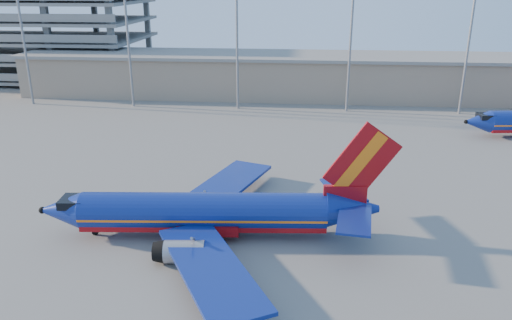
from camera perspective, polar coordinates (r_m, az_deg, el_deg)
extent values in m
plane|color=slate|center=(49.93, -3.21, -6.89)|extent=(220.00, 220.00, 0.00)
cube|color=gray|center=(103.78, 7.12, 9.41)|extent=(120.00, 15.00, 8.00)
cube|color=slate|center=(103.11, 7.22, 11.70)|extent=(122.00, 16.00, 0.60)
cube|color=slate|center=(138.43, -24.86, 9.07)|extent=(60.00, 30.00, 0.70)
cube|color=slate|center=(137.85, -25.11, 10.78)|extent=(60.00, 30.00, 0.70)
cube|color=slate|center=(137.39, -25.37, 12.50)|extent=(60.00, 30.00, 0.70)
cube|color=slate|center=(137.05, -25.63, 14.23)|extent=(60.00, 30.00, 0.70)
cube|color=slate|center=(136.85, -25.90, 15.97)|extent=(60.00, 30.00, 0.70)
cube|color=slate|center=(148.62, -22.92, 13.68)|extent=(1.20, 1.20, 21.00)
cylinder|color=gray|center=(104.36, -25.18, 13.35)|extent=(0.44, 0.44, 28.00)
cylinder|color=gray|center=(95.97, -14.50, 14.15)|extent=(0.44, 0.44, 28.00)
cylinder|color=gray|center=(91.27, -2.19, 14.48)|extent=(0.44, 0.44, 28.00)
cylinder|color=gray|center=(90.83, 10.81, 14.13)|extent=(0.44, 0.44, 28.00)
cylinder|color=gray|center=(94.71, 23.27, 13.14)|extent=(0.44, 0.44, 28.00)
cylinder|color=navy|center=(46.18, -6.00, -5.83)|extent=(22.54, 5.28, 3.44)
cube|color=#9E0C12|center=(46.57, -5.96, -6.81)|extent=(22.48, 4.63, 1.21)
cube|color=orange|center=(46.28, -5.99, -6.09)|extent=(22.54, 5.32, 0.20)
cone|color=navy|center=(49.44, -21.35, -5.38)|extent=(4.18, 3.75, 3.44)
cube|color=black|center=(48.65, -20.16, -4.49)|extent=(2.43, 2.60, 0.74)
cone|color=navy|center=(46.48, 10.93, -5.48)|extent=(5.11, 3.83, 3.44)
cube|color=#9E0C12|center=(45.84, 10.12, -4.07)|extent=(3.94, 0.83, 2.05)
cube|color=#9E0C12|center=(44.88, 12.01, -0.25)|extent=(6.83, 0.86, 7.42)
cube|color=orange|center=(44.84, 11.77, -0.25)|extent=(4.56, 0.77, 5.82)
cube|color=navy|center=(49.06, 9.93, -3.37)|extent=(4.39, 6.51, 0.20)
cube|color=navy|center=(43.40, 11.19, -6.65)|extent=(3.52, 6.26, 0.20)
cube|color=navy|center=(53.84, -3.53, -2.89)|extent=(9.14, 15.15, 0.33)
cube|color=navy|center=(39.29, -5.24, -12.12)|extent=(11.02, 14.88, 0.33)
cube|color=#9E0C12|center=(46.69, -5.38, -7.23)|extent=(5.86, 4.08, 0.93)
cylinder|color=gray|center=(51.27, -6.59, -4.93)|extent=(3.50, 2.22, 1.95)
cylinder|color=gray|center=(42.76, -8.17, -10.34)|extent=(3.50, 2.22, 1.95)
cylinder|color=gray|center=(49.29, -17.93, -7.61)|extent=(0.24, 0.24, 1.02)
cylinder|color=black|center=(49.39, -17.90, -7.83)|extent=(0.61, 0.28, 0.60)
cylinder|color=black|center=(49.14, -3.97, -6.86)|extent=(0.82, 0.57, 0.78)
cylinder|color=black|center=(44.88, -4.46, -9.63)|extent=(0.82, 0.57, 0.78)
cone|color=navy|center=(82.38, 23.96, 4.02)|extent=(4.16, 3.77, 3.32)
cube|color=black|center=(82.69, 24.77, 4.57)|extent=(2.43, 2.59, 0.72)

